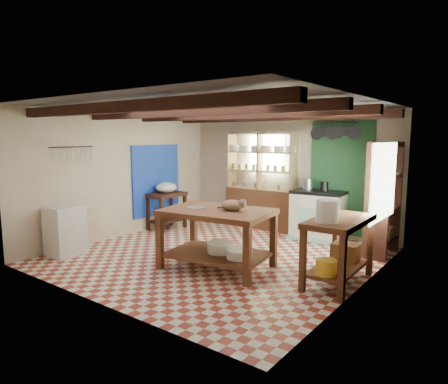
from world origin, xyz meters
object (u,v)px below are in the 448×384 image
Objects in this scene: work_table at (217,239)px; right_counter at (338,251)px; prep_table at (167,211)px; stove at (318,215)px; cat at (233,205)px; white_cabinet at (65,230)px.

work_table is 1.87m from right_counter.
work_table reaches higher than prep_table.
stove is 3.36m from prep_table.
white_cabinet is at bearing -176.13° from cat.
cat is (-1.56, -0.43, 0.56)m from right_counter.
work_table is at bearing -27.79° from prep_table.
cat reaches higher than white_cabinet.
cat is at bearing -165.38° from right_counter.
prep_table is at bearing 167.15° from right_counter.
right_counter reaches higher than white_cabinet.
stove is at bearing 119.39° from right_counter.
stove is 2.75× the size of cat.
prep_table is at bearing 86.19° from white_cabinet.
white_cabinet is at bearing -134.04° from stove.
right_counter is at bearing -10.55° from prep_table.
work_table is 1.91× the size of white_cabinet.
stove is at bearing 46.29° from white_cabinet.
prep_table is 3.19m from cat.
work_table is at bearing -164.86° from right_counter.
white_cabinet is 4.67m from right_counter.
work_table and right_counter have the same top height.
stove is 2.48m from right_counter.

